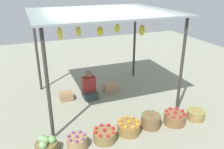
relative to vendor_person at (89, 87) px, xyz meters
name	(u,v)px	position (x,y,z in m)	size (l,w,h in m)	color
ground_plane	(103,99)	(0.31, -0.22, -0.30)	(14.00, 14.00, 0.00)	gray
market_stall_structure	(102,18)	(0.32, -0.22, 1.83)	(3.28, 2.71, 2.29)	#38332D
vendor_person	(89,87)	(0.00, 0.00, 0.00)	(0.36, 0.44, 0.78)	#334141
basket_cabbages	(46,146)	(-1.36, -1.85, -0.15)	(0.40, 0.40, 0.35)	brown
basket_purple_onions	(77,142)	(-0.80, -1.92, -0.17)	(0.38, 0.38, 0.30)	#9C8053
basket_red_tomatoes	(105,135)	(-0.24, -1.89, -0.18)	(0.46, 0.46, 0.28)	olive
basket_oranges	(129,127)	(0.31, -1.84, -0.17)	(0.48, 0.48, 0.30)	olive
basket_green_chilies	(151,121)	(0.85, -1.81, -0.16)	(0.42, 0.42, 0.31)	brown
basket_red_apples	(175,118)	(1.41, -1.90, -0.16)	(0.47, 0.47, 0.32)	brown
basket_limes	(196,115)	(1.97, -1.92, -0.19)	(0.40, 0.40, 0.25)	olive
wooden_crate_near_vendor	(66,96)	(-0.62, 0.07, -0.19)	(0.34, 0.26, 0.22)	#9F7850
wooden_crate_stacked_rear	(111,87)	(0.67, 0.13, -0.18)	(0.41, 0.27, 0.23)	tan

